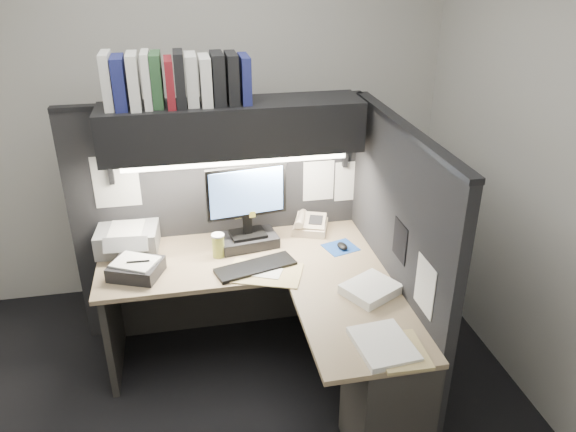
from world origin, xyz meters
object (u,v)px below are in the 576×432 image
object	(u,v)px
notebook_stack	(136,269)
overhead_shelf	(232,127)
keyboard	(256,267)
coffee_cup	(218,246)
printer	(128,238)
telephone	(310,225)
monitor	(247,215)
desk	(308,343)

from	to	relation	value
notebook_stack	overhead_shelf	bearing A→B (deg)	25.53
keyboard	coffee_cup	bearing A→B (deg)	120.25
keyboard	printer	xyz separation A→B (m)	(-0.75, 0.41, 0.06)
coffee_cup	telephone	bearing A→B (deg)	18.97
keyboard	coffee_cup	size ratio (longest dim) A/B	3.41
overhead_shelf	monitor	bearing A→B (deg)	-48.61
desk	printer	size ratio (longest dim) A/B	4.54
overhead_shelf	monitor	size ratio (longest dim) A/B	2.84
keyboard	notebook_stack	bearing A→B (deg)	158.83
overhead_shelf	monitor	distance (m)	0.56
monitor	overhead_shelf	bearing A→B (deg)	123.15
monitor	telephone	world-z (taller)	monitor
keyboard	telephone	bearing A→B (deg)	27.88
coffee_cup	printer	size ratio (longest dim) A/B	0.38
telephone	monitor	bearing A→B (deg)	-144.58
desk	telephone	distance (m)	0.89
desk	coffee_cup	size ratio (longest dim) A/B	12.03
overhead_shelf	keyboard	bearing A→B (deg)	-79.79
desk	overhead_shelf	size ratio (longest dim) A/B	1.10
telephone	printer	bearing A→B (deg)	-159.45
overhead_shelf	coffee_cup	bearing A→B (deg)	-128.73
desk	notebook_stack	distance (m)	1.08
keyboard	overhead_shelf	bearing A→B (deg)	84.46
printer	desk	bearing A→B (deg)	-34.38
telephone	notebook_stack	bearing A→B (deg)	-142.47
telephone	overhead_shelf	bearing A→B (deg)	-154.08
keyboard	printer	bearing A→B (deg)	135.67
overhead_shelf	printer	bearing A→B (deg)	176.28
desk	telephone	xyz separation A→B (m)	(0.20, 0.80, 0.33)
desk	keyboard	distance (m)	0.54
monitor	printer	xyz separation A→B (m)	(-0.75, 0.11, -0.14)
overhead_shelf	keyboard	size ratio (longest dim) A/B	3.21
monitor	notebook_stack	size ratio (longest dim) A/B	1.96
monitor	keyboard	bearing A→B (deg)	-97.35
desk	telephone	bearing A→B (deg)	75.95
monitor	notebook_stack	distance (m)	0.75
notebook_stack	desk	bearing A→B (deg)	-25.93
notebook_stack	coffee_cup	bearing A→B (deg)	14.78
overhead_shelf	telephone	distance (m)	0.88
monitor	desk	bearing A→B (deg)	-78.93
overhead_shelf	coffee_cup	distance (m)	0.73
desk	telephone	size ratio (longest dim) A/B	7.51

